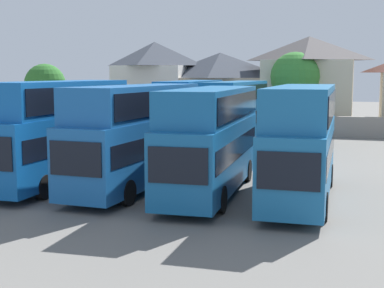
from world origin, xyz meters
name	(u,v)px	position (x,y,z in m)	size (l,w,h in m)	color
ground	(247,144)	(0.00, 18.00, 0.00)	(140.00, 140.00, 0.00)	slate
depot_boundary_wall	(262,125)	(0.00, 24.90, 0.90)	(56.00, 0.50, 1.80)	gray
bus_1	(60,126)	(-5.95, -0.01, 2.87)	(2.71, 11.00, 5.11)	#1158A7
bus_2	(137,131)	(-1.82, -0.09, 2.78)	(3.17, 10.78, 4.93)	#1A5BA3
bus_3	(211,135)	(1.89, -0.17, 2.72)	(2.99, 11.03, 4.83)	#155B97
bus_4	(302,136)	(5.95, -0.24, 2.78)	(2.69, 10.67, 4.95)	#1A639C
bus_5	(191,110)	(-3.67, 14.74, 2.79)	(2.98, 11.40, 4.95)	#135BA5
bus_6	(236,111)	(-0.39, 15.40, 2.76)	(2.85, 11.91, 4.90)	#175D96
bus_7	(291,124)	(3.68, 15.27, 1.90)	(2.82, 10.18, 3.33)	#145E95
house_terrace_left	(155,82)	(-12.92, 31.84, 4.51)	(7.90, 7.15, 8.85)	silver
house_terrace_centre	(220,89)	(-5.71, 32.00, 3.90)	(10.30, 7.16, 7.63)	tan
house_terrace_right	(308,82)	(3.47, 30.98, 4.62)	(8.82, 7.44, 9.07)	beige
tree_left_of_lot	(45,84)	(-20.30, 21.90, 4.45)	(3.86, 3.86, 6.41)	brown
tree_behind_wall	(295,77)	(2.55, 27.40, 5.17)	(4.52, 4.52, 7.47)	brown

